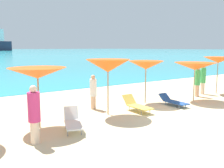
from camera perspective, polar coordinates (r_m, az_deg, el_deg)
name	(u,v)px	position (r m, az deg, el deg)	size (l,w,h in m)	color
ground_plane	(85,89)	(18.43, -6.13, -1.17)	(50.00, 100.00, 0.30)	beige
umbrella_1	(38,73)	(9.20, -16.59, 2.38)	(2.11, 2.11, 2.18)	#9E7F59
umbrella_2	(108,66)	(10.59, -0.94, 4.15)	(1.89, 1.89, 2.38)	#9E7F59
umbrella_3	(146,65)	(13.01, 7.72, 4.27)	(1.83, 1.83, 2.20)	#9E7F59
umbrella_4	(195,66)	(14.17, 18.35, 3.85)	(2.37, 2.37, 2.08)	#9E7F59
umbrella_5	(218,60)	(16.93, 23.01, 5.05)	(1.85, 1.85, 2.30)	#9E7F59
lounge_chair_0	(173,101)	(12.90, 13.72, -3.78)	(0.58, 1.64, 0.51)	#1E478C
lounge_chair_1	(73,121)	(8.95, -8.95, -8.39)	(0.97, 1.53, 0.72)	white
lounge_chair_4	(137,105)	(11.44, 5.63, -4.73)	(0.60, 1.62, 0.67)	#D8BF4C
beachgoer_0	(203,78)	(16.46, 20.02, 1.23)	(0.32, 0.32, 1.84)	beige
beachgoer_1	(93,91)	(11.73, -4.30, -1.62)	(0.32, 0.32, 1.62)	#DBAA84
beachgoer_2	(197,81)	(15.54, 18.88, 0.75)	(0.32, 0.32, 1.78)	#DBAA84
beachgoer_3	(34,113)	(7.85, -17.29, -6.38)	(0.37, 0.37, 1.78)	beige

